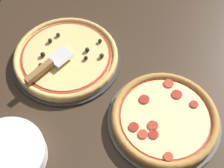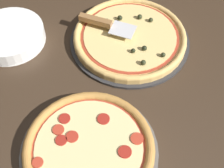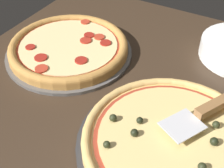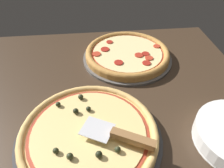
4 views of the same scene
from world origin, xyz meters
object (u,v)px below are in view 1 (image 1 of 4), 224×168
Objects in this scene: pizza_back at (165,118)px; plate_stack at (7,155)px; serving_spatula at (44,68)px; pizza_front at (66,56)px.

plate_stack is at bearing -62.13° from pizza_back.
plate_stack is (31.29, -0.76, -3.27)cm from serving_spatula.
serving_spatula reaches higher than plate_stack.
pizza_front is 1.63× the size of plate_stack.
serving_spatula is at bearing -26.14° from pizza_front.
pizza_front is 11.00cm from serving_spatula.
serving_spatula reaches higher than pizza_back.
pizza_back is 50.33cm from plate_stack.
serving_spatula is 31.47cm from plate_stack.
pizza_back is 44.53cm from serving_spatula.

